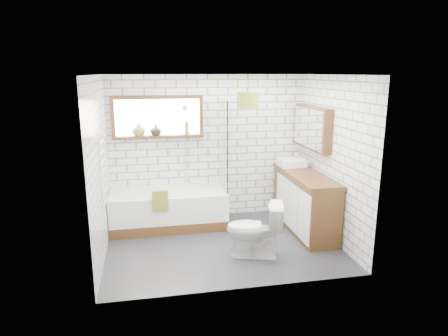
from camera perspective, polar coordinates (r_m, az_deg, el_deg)
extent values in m
cube|color=#252528|center=(6.15, -0.27, -10.84)|extent=(3.40, 2.60, 0.01)
cube|color=white|center=(5.61, -0.29, 13.23)|extent=(3.40, 2.60, 0.01)
cube|color=white|center=(7.01, -2.30, 2.96)|extent=(3.40, 0.01, 2.50)
cube|color=white|center=(4.52, 2.86, -3.00)|extent=(3.40, 0.01, 2.50)
cube|color=white|center=(5.69, -17.39, -0.15)|extent=(0.01, 2.60, 2.50)
cube|color=white|center=(6.29, 15.15, 1.28)|extent=(0.01, 2.60, 2.50)
cube|color=#3C2310|center=(6.81, -9.43, 7.16)|extent=(1.52, 0.16, 0.68)
cube|color=white|center=(5.70, -16.91, -0.61)|extent=(0.06, 0.52, 1.00)
cube|color=#3C2310|center=(6.73, 12.47, 5.66)|extent=(0.16, 1.20, 0.70)
cylinder|color=silver|center=(6.90, -5.54, 3.58)|extent=(0.02, 0.02, 1.30)
cube|color=white|center=(6.77, -7.91, -5.81)|extent=(1.90, 0.84, 0.61)
cube|color=white|center=(6.61, -0.15, 3.33)|extent=(0.02, 0.72, 1.50)
cube|color=olive|center=(6.28, -9.08, -4.65)|extent=(0.24, 0.07, 0.33)
cube|color=tan|center=(6.28, -9.33, -4.67)|extent=(0.20, 0.05, 0.26)
cube|color=#3C2310|center=(6.64, 11.46, -4.75)|extent=(0.54, 1.68, 0.96)
cube|color=white|center=(6.92, 9.64, 0.76)|extent=(0.43, 0.38, 0.13)
cylinder|color=silver|center=(6.97, 10.89, 1.36)|extent=(0.04, 0.04, 0.16)
imported|color=white|center=(5.65, 4.35, -8.76)|extent=(0.64, 0.87, 0.79)
imported|color=olive|center=(6.80, -12.08, 5.28)|extent=(0.27, 0.27, 0.23)
imported|color=black|center=(6.80, -9.72, 5.27)|extent=(0.21, 0.21, 0.20)
cylinder|color=olive|center=(6.84, -5.34, 5.54)|extent=(0.07, 0.07, 0.22)
cylinder|color=olive|center=(6.51, 3.43, 9.68)|extent=(0.36, 0.36, 0.26)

